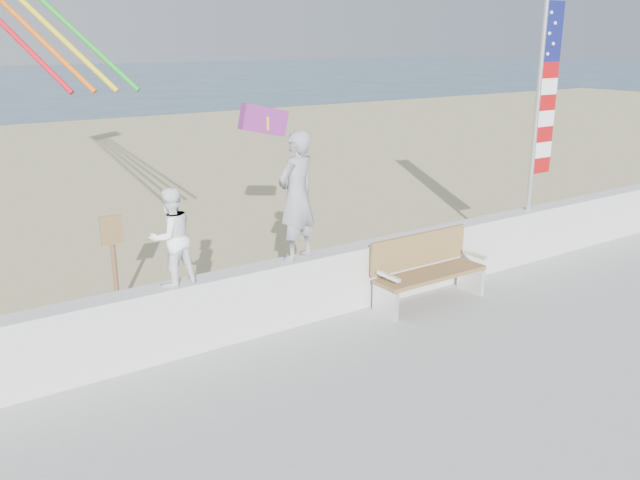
# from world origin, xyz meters

# --- Properties ---
(ground) EXTENTS (220.00, 220.00, 0.00)m
(ground) POSITION_xyz_m (0.00, 0.00, 0.00)
(ground) COLOR #324F65
(ground) RESTS_ON ground
(sand) EXTENTS (90.00, 40.00, 0.08)m
(sand) POSITION_xyz_m (0.00, 9.00, 0.04)
(sand) COLOR tan
(sand) RESTS_ON ground
(seawall) EXTENTS (30.00, 0.35, 0.90)m
(seawall) POSITION_xyz_m (0.00, 2.00, 0.63)
(seawall) COLOR silver
(seawall) RESTS_ON boardwalk
(adult) EXTENTS (0.72, 0.58, 1.73)m
(adult) POSITION_xyz_m (-0.03, 2.00, 1.94)
(adult) COLOR gray
(adult) RESTS_ON seawall
(child) EXTENTS (0.65, 0.54, 1.19)m
(child) POSITION_xyz_m (-1.80, 2.00, 1.67)
(child) COLOR white
(child) RESTS_ON seawall
(bench) EXTENTS (1.80, 0.57, 1.00)m
(bench) POSITION_xyz_m (1.92, 1.55, 0.69)
(bench) COLOR olive
(bench) RESTS_ON boardwalk
(flag) EXTENTS (0.50, 0.08, 3.50)m
(flag) POSITION_xyz_m (4.83, 2.00, 2.99)
(flag) COLOR silver
(flag) RESTS_ON seawall
(parafoil_kite) EXTENTS (0.87, 0.30, 0.59)m
(parafoil_kite) POSITION_xyz_m (1.01, 4.60, 2.61)
(parafoil_kite) COLOR red
(parafoil_kite) RESTS_ON ground
(sign) EXTENTS (0.32, 0.07, 1.46)m
(sign) POSITION_xyz_m (-1.90, 3.95, 0.94)
(sign) COLOR brown
(sign) RESTS_ON sand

